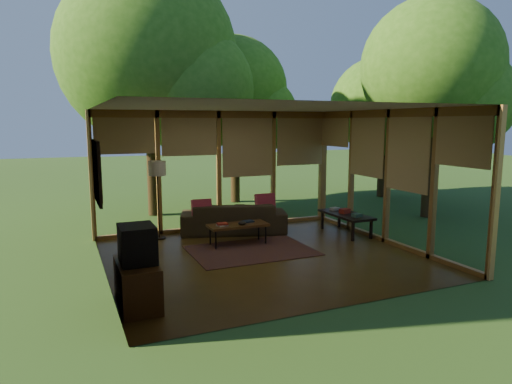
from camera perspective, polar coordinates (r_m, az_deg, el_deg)
name	(u,v)px	position (r m, az deg, el deg)	size (l,w,h in m)	color
floor	(264,257)	(8.43, 0.96, -8.14)	(5.50, 5.50, 0.00)	brown
ceiling	(264,107)	(8.07, 1.01, 10.54)	(5.50, 5.50, 0.00)	white
wall_left	(102,193)	(7.45, -18.67, -0.17)	(0.04, 5.00, 2.70)	silver
wall_front	(344,208)	(5.98, 10.90, -1.96)	(5.50, 0.04, 2.70)	silver
window_wall_back	(219,171)	(10.45, -4.67, 2.67)	(5.50, 0.12, 2.70)	olive
window_wall_right	(388,177)	(9.60, 16.14, 1.82)	(0.12, 5.00, 2.70)	olive
exterior_lawn	(361,183)	(19.23, 12.98, 1.13)	(40.00, 40.00, 0.00)	#2D4F1D
tree_nw	(148,56)	(12.44, -13.34, 16.26)	(4.58, 4.58, 6.42)	#392814
tree_ne	(234,91)	(14.15, -2.81, 12.54)	(3.24, 3.24, 5.03)	#392814
tree_se	(431,68)	(12.54, 21.02, 14.23)	(3.47, 3.47, 5.52)	#392814
tree_far	(380,107)	(15.52, 15.21, 10.23)	(3.19, 3.19, 4.55)	#392814
rug	(251,251)	(8.82, -0.60, -7.33)	(2.30, 1.63, 0.01)	brown
sofa	(234,218)	(10.20, -2.81, -3.22)	(2.31, 0.90, 0.67)	#352B1A
pillow_left	(202,209)	(9.87, -6.80, -2.17)	(0.42, 0.14, 0.42)	maroon
pillow_right	(265,204)	(10.38, 1.16, -1.50)	(0.45, 0.15, 0.45)	maroon
ct_book_lower	(222,225)	(9.00, -4.23, -4.18)	(0.20, 0.15, 0.03)	#ADA79D
ct_book_upper	(222,224)	(8.99, -4.24, -3.98)	(0.20, 0.15, 0.03)	maroon
ct_book_side	(248,221)	(9.32, -1.00, -3.70)	(0.22, 0.16, 0.03)	black
ct_bowl	(242,223)	(9.08, -1.74, -3.90)	(0.16, 0.16, 0.07)	black
media_cabinet	(137,284)	(6.41, -14.62, -11.08)	(0.50, 1.00, 0.60)	#543217
television	(137,244)	(6.25, -14.63, -6.31)	(0.45, 0.55, 0.50)	black
console_book_a	(357,215)	(9.92, 12.49, -2.86)	(0.19, 0.14, 0.07)	#335A48
console_book_b	(345,211)	(10.27, 11.02, -2.34)	(0.22, 0.16, 0.10)	maroon
console_book_c	(335,209)	(10.61, 9.81, -2.08)	(0.20, 0.15, 0.05)	#ADA79D
floor_lamp	(157,173)	(9.69, -12.23, 2.36)	(0.36, 0.36, 1.65)	black
coffee_table	(238,226)	(9.17, -2.26, -4.23)	(1.20, 0.50, 0.43)	#543217
side_console	(346,216)	(10.25, 11.17, -2.90)	(0.60, 1.40, 0.46)	black
wall_painting	(97,172)	(8.82, -19.26, 2.41)	(0.06, 1.35, 1.15)	black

